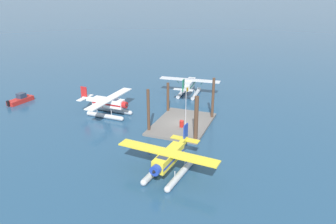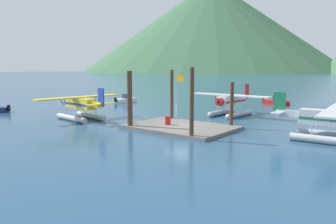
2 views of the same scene
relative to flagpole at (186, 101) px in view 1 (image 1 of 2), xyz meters
name	(u,v)px [view 1 (image 1 of 2)]	position (x,y,z in m)	size (l,w,h in m)	color
ground_plane	(182,125)	(-0.02, 0.52, -3.54)	(1200.00, 1200.00, 0.00)	navy
dock_platform	(182,124)	(-0.02, 0.52, -3.39)	(10.21, 7.10, 0.30)	#66605B
piling_near_left	(196,119)	(-3.95, -2.52, -0.71)	(0.51, 0.51, 5.67)	#4C3323
piling_near_right	(213,99)	(3.56, -2.75, -0.55)	(0.37, 0.37, 5.99)	#4C3323
piling_far_left	(148,111)	(-3.68, 3.82, -0.67)	(0.38, 0.38, 5.75)	#4C3323
piling_far_right	(168,98)	(3.72, 3.99, -1.25)	(0.39, 0.39, 4.57)	#4C3323
flagpole	(186,101)	(0.00, 0.00, 0.00)	(0.95, 0.10, 5.12)	silver
fuel_drum	(182,124)	(-1.30, 0.15, -2.80)	(0.62, 0.62, 0.88)	#AD1E19
seaplane_silver_stbd_fwd	(189,86)	(12.91, 3.58, -1.96)	(7.97, 10.47, 3.84)	#B7BABF
seaplane_white_bow_centre	(109,105)	(-0.33, 11.61, -1.96)	(10.44, 7.98, 3.84)	#B7BABF
seaplane_yellow_port_aft	(168,161)	(-12.38, -2.17, -1.96)	(7.96, 10.49, 3.84)	#B7BABF
boat_red_open_north	(21,99)	(-0.48, 27.85, -3.05)	(4.88, 1.97, 1.50)	#B2231E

